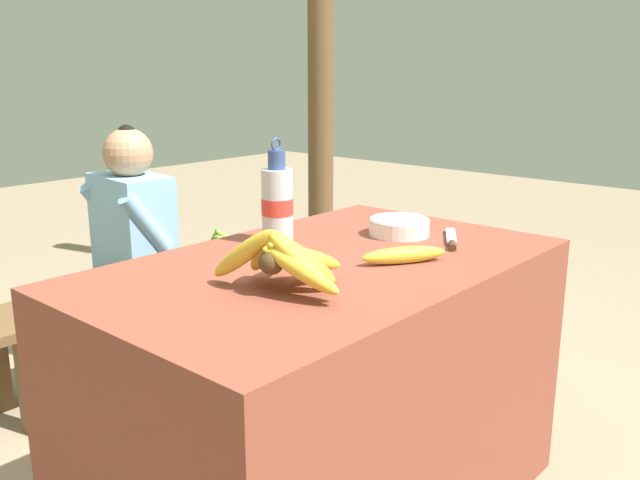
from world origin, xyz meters
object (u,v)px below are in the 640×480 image
object	(u,v)px
loose_banana_front	(404,255)
seated_vendor	(123,240)
support_post_far	(321,37)
water_bottle	(277,203)
knife	(452,241)
banana_bunch_green	(225,244)
wooden_bench	(148,295)
serving_bowl	(399,226)
banana_bunch_ripe	(284,258)

from	to	relation	value
loose_banana_front	seated_vendor	distance (m)	1.31
support_post_far	water_bottle	bearing A→B (deg)	-142.47
knife	banana_bunch_green	bearing A→B (deg)	45.47
knife	support_post_far	distance (m)	2.02
seated_vendor	loose_banana_front	bearing A→B (deg)	95.44
wooden_bench	water_bottle	bearing A→B (deg)	-100.97
wooden_bench	banana_bunch_green	world-z (taller)	banana_bunch_green
water_bottle	banana_bunch_green	bearing A→B (deg)	57.51
water_bottle	knife	bearing A→B (deg)	-50.74
serving_bowl	knife	xyz separation A→B (m)	(0.01, -0.17, -0.02)
water_bottle	support_post_far	world-z (taller)	support_post_far
banana_bunch_ripe	seated_vendor	xyz separation A→B (m)	(0.36, 1.22, -0.24)
water_bottle	knife	size ratio (longest dim) A/B	1.42
seated_vendor	serving_bowl	bearing A→B (deg)	107.58
wooden_bench	seated_vendor	xyz separation A→B (m)	(-0.12, -0.03, 0.26)
loose_banana_front	knife	world-z (taller)	loose_banana_front
banana_bunch_green	water_bottle	bearing A→B (deg)	-122.49
loose_banana_front	banana_bunch_green	size ratio (longest dim) A/B	0.70
banana_bunch_green	support_post_far	bearing A→B (deg)	13.16
water_bottle	banana_bunch_green	xyz separation A→B (m)	(0.59, 0.93, -0.39)
water_bottle	seated_vendor	world-z (taller)	water_bottle
water_bottle	support_post_far	distance (m)	1.94
banana_bunch_ripe	loose_banana_front	xyz separation A→B (m)	(0.36, -0.08, -0.05)
wooden_bench	seated_vendor	size ratio (longest dim) A/B	1.33
serving_bowl	banana_bunch_green	xyz separation A→B (m)	(0.29, 1.14, -0.31)
banana_bunch_ripe	serving_bowl	xyz separation A→B (m)	(0.60, 0.10, -0.05)
banana_bunch_ripe	support_post_far	world-z (taller)	support_post_far
knife	banana_bunch_green	size ratio (longest dim) A/B	0.67
water_bottle	seated_vendor	distance (m)	0.95
serving_bowl	wooden_bench	bearing A→B (deg)	96.07
knife	seated_vendor	xyz separation A→B (m)	(-0.25, 1.29, -0.17)
water_bottle	banana_bunch_ripe	bearing A→B (deg)	-133.30
serving_bowl	support_post_far	bearing A→B (deg)	48.78
knife	seated_vendor	world-z (taller)	seated_vendor
support_post_far	serving_bowl	bearing A→B (deg)	-131.22
banana_bunch_ripe	seated_vendor	size ratio (longest dim) A/B	0.35
water_bottle	support_post_far	size ratio (longest dim) A/B	0.11
loose_banana_front	knife	distance (m)	0.25
loose_banana_front	support_post_far	size ratio (longest dim) A/B	0.08
banana_bunch_ripe	serving_bowl	bearing A→B (deg)	9.97
banana_bunch_green	support_post_far	world-z (taller)	support_post_far
wooden_bench	loose_banana_front	bearing A→B (deg)	-95.12
banana_bunch_ripe	wooden_bench	size ratio (longest dim) A/B	0.26
serving_bowl	wooden_bench	distance (m)	1.23
serving_bowl	seated_vendor	distance (m)	1.15
water_bottle	loose_banana_front	xyz separation A→B (m)	(0.06, -0.39, -0.09)
wooden_bench	banana_bunch_green	distance (m)	0.43
water_bottle	seated_vendor	size ratio (longest dim) A/B	0.29
seated_vendor	water_bottle	bearing A→B (deg)	91.46
loose_banana_front	seated_vendor	bearing A→B (deg)	89.88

